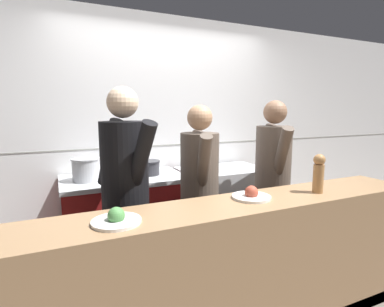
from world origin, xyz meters
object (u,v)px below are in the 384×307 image
at_px(mixing_bowl_steel, 232,164).
at_px(chef_line, 272,177).
at_px(chef_sous, 199,189).
at_px(oven_range, 125,221).
at_px(sauce_pot, 149,167).
at_px(chefs_knife, 208,171).
at_px(pepper_mill, 319,172).
at_px(plated_dish_main, 116,219).
at_px(chef_head_cook, 125,190).
at_px(stock_pot, 86,169).
at_px(plated_dish_appetiser, 251,195).

relative_size(mixing_bowl_steel, chef_line, 0.16).
xyz_separation_m(chef_sous, chef_line, (0.77, -0.01, 0.02)).
xyz_separation_m(oven_range, chef_line, (1.29, -0.67, 0.46)).
bearing_deg(sauce_pot, chefs_knife, -7.54).
relative_size(oven_range, pepper_mill, 4.06).
relative_size(oven_range, chef_line, 0.71).
xyz_separation_m(oven_range, pepper_mill, (1.17, -1.32, 0.65)).
bearing_deg(chef_sous, plated_dish_main, -125.21).
relative_size(oven_range, chef_head_cook, 0.68).
distance_m(chefs_knife, chef_head_cook, 1.19).
bearing_deg(stock_pot, mixing_bowl_steel, 1.40).
bearing_deg(oven_range, plated_dish_main, -103.25).
relative_size(stock_pot, chef_head_cook, 0.14).
xyz_separation_m(sauce_pot, chef_sous, (0.26, -0.65, -0.09)).
bearing_deg(stock_pot, chef_line, -21.39).
height_order(oven_range, plated_dish_main, plated_dish_main).
relative_size(plated_dish_main, chef_head_cook, 0.16).
bearing_deg(mixing_bowl_steel, stock_pot, -178.60).
xyz_separation_m(sauce_pot, plated_dish_main, (-0.56, -1.30, -0.01)).
bearing_deg(mixing_bowl_steel, sauce_pot, -178.90).
height_order(oven_range, chefs_knife, chefs_knife).
bearing_deg(stock_pot, plated_dish_main, -88.06).
xyz_separation_m(plated_dish_appetiser, chef_line, (0.65, 0.57, -0.06)).
relative_size(chef_sous, chef_line, 0.97).
bearing_deg(chefs_knife, chef_sous, -124.06).
bearing_deg(plated_dish_main, chef_head_cook, 73.59).
xyz_separation_m(stock_pot, chef_head_cook, (0.22, -0.68, -0.06)).
bearing_deg(mixing_bowl_steel, plated_dish_main, -139.89).
distance_m(sauce_pot, chef_head_cook, 0.79).
distance_m(pepper_mill, chef_line, 0.69).
xyz_separation_m(stock_pot, plated_dish_appetiser, (0.98, -1.21, -0.05)).
xyz_separation_m(chef_head_cook, chef_line, (1.41, 0.03, -0.05)).
distance_m(stock_pot, chef_head_cook, 0.71).
distance_m(chef_head_cook, chef_sous, 0.65).
distance_m(plated_dish_appetiser, chef_sous, 0.59).
height_order(plated_dish_main, pepper_mill, pepper_mill).
relative_size(oven_range, chefs_knife, 3.73).
bearing_deg(oven_range, plated_dish_appetiser, -62.84).
distance_m(stock_pot, mixing_bowl_steel, 1.62).
bearing_deg(plated_dish_appetiser, chef_head_cook, 145.09).
bearing_deg(pepper_mill, plated_dish_appetiser, 170.90).
height_order(sauce_pot, mixing_bowl_steel, sauce_pot).
distance_m(plated_dish_appetiser, chef_line, 0.87).
xyz_separation_m(mixing_bowl_steel, chef_line, (0.02, -0.68, -0.01)).
distance_m(oven_range, chef_line, 1.52).
distance_m(pepper_mill, chef_sous, 0.95).
bearing_deg(plated_dish_appetiser, pepper_mill, -9.10).
xyz_separation_m(stock_pot, plated_dish_main, (0.04, -1.28, -0.05)).
bearing_deg(oven_range, pepper_mill, -48.52).
height_order(chef_sous, chef_line, chef_line).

